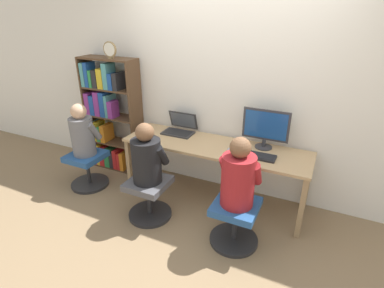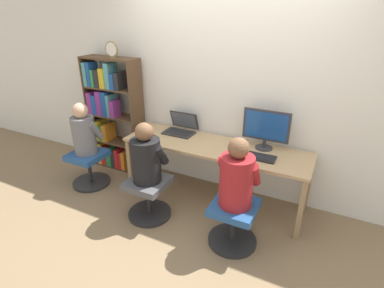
{
  "view_description": "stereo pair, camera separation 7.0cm",
  "coord_description": "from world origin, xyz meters",
  "views": [
    {
      "loc": [
        1.08,
        -2.57,
        2.11
      ],
      "look_at": [
        -0.21,
        0.15,
        0.75
      ],
      "focal_mm": 28.0,
      "sensor_mm": 36.0,
      "label": 1
    },
    {
      "loc": [
        1.14,
        -2.54,
        2.11
      ],
      "look_at": [
        -0.21,
        0.15,
        0.75
      ],
      "focal_mm": 28.0,
      "sensor_mm": 36.0,
      "label": 2
    }
  ],
  "objects": [
    {
      "name": "desktop_monitor",
      "position": [
        0.51,
        0.48,
        0.94
      ],
      "size": [
        0.5,
        0.19,
        0.44
      ],
      "color": "#333338",
      "rests_on": "desk"
    },
    {
      "name": "person_at_laptop",
      "position": [
        -0.51,
        -0.3,
        0.73
      ],
      "size": [
        0.37,
        0.32,
        0.65
      ],
      "color": "black",
      "rests_on": "office_chair_right"
    },
    {
      "name": "bookshelf",
      "position": [
        -1.63,
        0.44,
        0.75
      ],
      "size": [
        0.79,
        0.28,
        1.55
      ],
      "color": "#513823",
      "rests_on": "ground_plane"
    },
    {
      "name": "office_chair_right",
      "position": [
        -0.51,
        -0.3,
        0.25
      ],
      "size": [
        0.48,
        0.48,
        0.45
      ],
      "color": "#262628",
      "rests_on": "ground_plane"
    },
    {
      "name": "wall_back",
      "position": [
        0.0,
        0.67,
        1.3
      ],
      "size": [
        10.0,
        0.05,
        2.6
      ],
      "color": "white",
      "rests_on": "ground_plane"
    },
    {
      "name": "office_chair_side",
      "position": [
        -1.57,
        -0.1,
        0.25
      ],
      "size": [
        0.48,
        0.48,
        0.45
      ],
      "color": "#262628",
      "rests_on": "ground_plane"
    },
    {
      "name": "ground_plane",
      "position": [
        0.0,
        0.0,
        0.0
      ],
      "size": [
        14.0,
        14.0,
        0.0
      ],
      "primitive_type": "plane",
      "color": "#846B4C"
    },
    {
      "name": "computer_mouse_by_keyboard",
      "position": [
        0.2,
        0.23,
        0.73
      ],
      "size": [
        0.06,
        0.11,
        0.04
      ],
      "color": "#99999E",
      "rests_on": "desk"
    },
    {
      "name": "laptop",
      "position": [
        -0.54,
        0.48,
        0.76
      ],
      "size": [
        0.37,
        0.31,
        0.24
      ],
      "color": "#2D2D30",
      "rests_on": "desk"
    },
    {
      "name": "desk",
      "position": [
        0.0,
        0.3,
        0.64
      ],
      "size": [
        2.12,
        0.61,
        0.71
      ],
      "color": "tan",
      "rests_on": "ground_plane"
    },
    {
      "name": "keyboard",
      "position": [
        0.48,
        0.22,
        0.72
      ],
      "size": [
        0.43,
        0.16,
        0.03
      ],
      "color": "#232326",
      "rests_on": "desk"
    },
    {
      "name": "desk_clock",
      "position": [
        -1.41,
        0.38,
        1.66
      ],
      "size": [
        0.18,
        0.03,
        0.2
      ],
      "color": "olive",
      "rests_on": "bookshelf"
    },
    {
      "name": "office_chair_left",
      "position": [
        0.46,
        -0.3,
        0.25
      ],
      "size": [
        0.48,
        0.48,
        0.45
      ],
      "color": "#262628",
      "rests_on": "ground_plane"
    },
    {
      "name": "person_at_monitor",
      "position": [
        0.46,
        -0.29,
        0.74
      ],
      "size": [
        0.38,
        0.33,
        0.67
      ],
      "color": "maroon",
      "rests_on": "office_chair_left"
    },
    {
      "name": "person_near_shelf",
      "position": [
        -1.57,
        -0.1,
        0.74
      ],
      "size": [
        0.34,
        0.31,
        0.65
      ],
      "color": "slate",
      "rests_on": "office_chair_side"
    }
  ]
}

